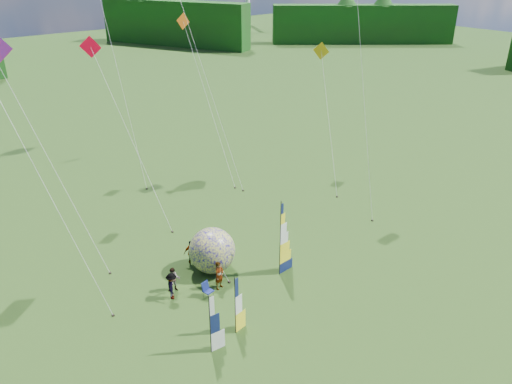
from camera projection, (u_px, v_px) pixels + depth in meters
ground at (316, 301)px, 27.55m from camera, size 220.00×220.00×0.00m
treeline_ring at (320, 239)px, 25.81m from camera, size 210.00×210.00×8.00m
feather_banner_main at (280, 240)px, 28.81m from camera, size 1.29×0.21×4.73m
side_banner_left at (235, 307)px, 24.53m from camera, size 0.93×0.24×3.28m
side_banner_far at (210, 326)px, 23.34m from camera, size 0.96×0.20×3.24m
bol_inflatable at (212, 250)px, 29.63m from camera, size 3.67×3.67×2.78m
spectator_a at (219, 275)px, 28.24m from camera, size 0.73×0.59×1.74m
spectator_b at (174, 280)px, 28.08m from camera, size 0.81×0.66×1.50m
spectator_c at (172, 286)px, 27.46m from camera, size 0.84×1.09×1.60m
spectator_d at (191, 252)px, 30.58m from camera, size 0.99×0.69×1.57m
camp_chair at (208, 290)px, 27.67m from camera, size 0.63×0.63×0.92m
kite_whale at (203, 61)px, 40.73m from camera, size 6.54×15.71×18.71m
kite_rainbow_delta at (49, 148)px, 28.10m from camera, size 9.46×12.00×14.86m
kite_parafoil at (365, 80)px, 34.67m from camera, size 7.71×10.42×18.79m
small_kite_red at (131, 131)px, 33.92m from camera, size 4.47×10.61×12.86m
small_kite_orange at (209, 97)px, 40.91m from camera, size 5.73×11.04×13.40m
small_kite_yellow at (329, 114)px, 40.27m from camera, size 9.11×10.72×11.20m
small_kite_pink at (28, 149)px, 24.27m from camera, size 7.15×10.21×17.49m
small_kite_green at (116, 60)px, 40.39m from camera, size 5.57×12.77×19.05m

